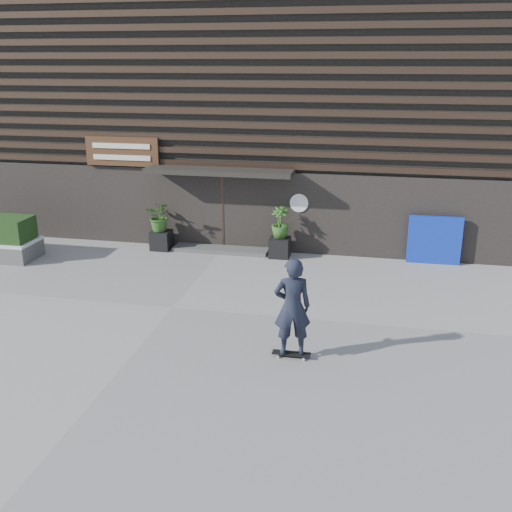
% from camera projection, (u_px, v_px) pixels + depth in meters
% --- Properties ---
extents(ground, '(80.00, 80.00, 0.00)m').
position_uv_depth(ground, '(173.00, 308.00, 14.43)').
color(ground, gray).
rests_on(ground, ground).
extents(entrance_step, '(3.00, 0.80, 0.12)m').
position_uv_depth(entrance_step, '(221.00, 249.00, 18.69)').
color(entrance_step, '#494946').
rests_on(entrance_step, ground).
extents(planter_pot_left, '(0.60, 0.60, 0.60)m').
position_uv_depth(planter_pot_left, '(161.00, 240.00, 18.79)').
color(planter_pot_left, black).
rests_on(planter_pot_left, ground).
extents(bamboo_left, '(0.86, 0.75, 0.96)m').
position_uv_depth(bamboo_left, '(160.00, 216.00, 18.55)').
color(bamboo_left, '#2D591E').
rests_on(bamboo_left, planter_pot_left).
extents(planter_pot_right, '(0.60, 0.60, 0.60)m').
position_uv_depth(planter_pot_right, '(280.00, 247.00, 18.06)').
color(planter_pot_right, black).
rests_on(planter_pot_right, ground).
extents(bamboo_right, '(0.54, 0.54, 0.96)m').
position_uv_depth(bamboo_right, '(280.00, 223.00, 17.82)').
color(bamboo_right, '#2D591E').
rests_on(bamboo_right, planter_pot_right).
extents(blue_tarp, '(1.53, 0.14, 1.43)m').
position_uv_depth(blue_tarp, '(434.00, 240.00, 17.34)').
color(blue_tarp, '#0D27B1').
rests_on(blue_tarp, ground).
extents(building, '(18.00, 11.00, 8.00)m').
position_uv_depth(building, '(256.00, 108.00, 22.44)').
color(building, black).
rests_on(building, ground).
extents(skateboarder, '(0.83, 0.65, 2.12)m').
position_uv_depth(skateboarder, '(292.00, 307.00, 11.69)').
color(skateboarder, black).
rests_on(skateboarder, ground).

